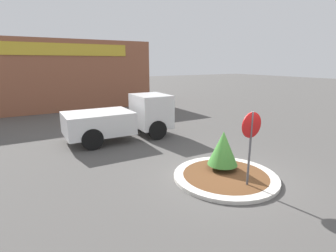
{
  "coord_description": "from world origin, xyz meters",
  "views": [
    {
      "loc": [
        -5.89,
        -6.15,
        3.87
      ],
      "look_at": [
        -0.69,
        2.71,
        1.35
      ],
      "focal_mm": 28.0,
      "sensor_mm": 36.0,
      "label": 1
    }
  ],
  "objects": [
    {
      "name": "ground_plane",
      "position": [
        0.0,
        0.0,
        0.0
      ],
      "size": [
        120.0,
        120.0,
        0.0
      ],
      "primitive_type": "plane",
      "color": "#514F4C"
    },
    {
      "name": "traffic_island",
      "position": [
        0.0,
        0.0,
        0.06
      ],
      "size": [
        3.53,
        3.53,
        0.12
      ],
      "color": "beige",
      "rests_on": "ground_plane"
    },
    {
      "name": "stop_sign",
      "position": [
        0.09,
        -0.89,
        1.72
      ],
      "size": [
        0.78,
        0.07,
        2.46
      ],
      "color": "#4C4C51",
      "rests_on": "ground_plane"
    },
    {
      "name": "island_shrub",
      "position": [
        0.24,
        0.44,
        0.91
      ],
      "size": [
        1.07,
        1.07,
        1.4
      ],
      "color": "brown",
      "rests_on": "traffic_island"
    },
    {
      "name": "utility_truck",
      "position": [
        -1.23,
        6.3,
        1.09
      ],
      "size": [
        5.34,
        2.39,
        2.18
      ],
      "rotation": [
        0.0,
        0.0,
        -0.02
      ],
      "color": "silver",
      "rests_on": "ground_plane"
    },
    {
      "name": "storefront_building",
      "position": [
        -2.62,
        18.53,
        2.8
      ],
      "size": [
        15.0,
        6.07,
        5.6
      ],
      "color": "#93563D",
      "rests_on": "ground_plane"
    }
  ]
}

